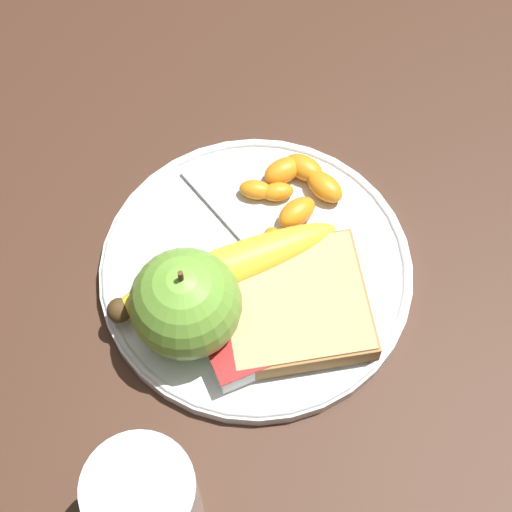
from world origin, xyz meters
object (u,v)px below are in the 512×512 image
at_px(plate, 256,270).
at_px(bread_slice, 295,304).
at_px(apple, 186,304).
at_px(fork, 270,265).
at_px(juice_glass, 146,503).
at_px(banana, 221,267).
at_px(jam_packet, 242,356).

distance_m(plate, bread_slice, 0.05).
height_order(apple, fork, apple).
relative_size(apple, bread_slice, 0.70).
distance_m(juice_glass, banana, 0.18).
bearing_deg(plate, apple, -158.90).
height_order(apple, bread_slice, apple).
distance_m(juice_glass, fork, 0.20).
relative_size(banana, jam_packet, 3.97).
relative_size(plate, banana, 1.31).
bearing_deg(banana, plate, -7.54).
xyz_separation_m(plate, fork, (0.01, -0.00, 0.01)).
bearing_deg(juice_glass, banana, 52.35).
xyz_separation_m(bread_slice, fork, (-0.00, 0.04, -0.01)).
xyz_separation_m(plate, bread_slice, (0.01, -0.04, 0.02)).
bearing_deg(bread_slice, apple, 166.26).
relative_size(bread_slice, fork, 0.69).
bearing_deg(plate, jam_packet, -121.14).
bearing_deg(fork, jam_packet, -53.59).
bearing_deg(bread_slice, plate, 105.52).
relative_size(plate, fork, 1.31).
bearing_deg(jam_packet, banana, 79.46).
bearing_deg(jam_packet, apple, 121.59).
bearing_deg(fork, juice_glass, -62.18).
bearing_deg(bread_slice, jam_packet, -157.07).
height_order(juice_glass, apple, apple).
relative_size(fork, jam_packet, 3.99).
bearing_deg(bread_slice, juice_glass, -147.19).
xyz_separation_m(banana, jam_packet, (-0.01, -0.07, -0.01)).
distance_m(plate, fork, 0.01).
bearing_deg(apple, juice_glass, -122.36).
bearing_deg(apple, bread_slice, -13.74).
relative_size(juice_glass, banana, 0.47).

